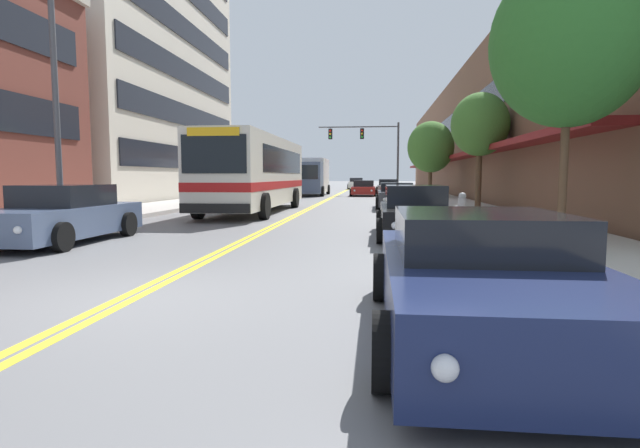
{
  "coord_description": "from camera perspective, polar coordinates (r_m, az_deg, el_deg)",
  "views": [
    {
      "loc": [
        3.22,
        -6.07,
        1.6
      ],
      "look_at": [
        0.44,
        19.2,
        -0.84
      ],
      "focal_mm": 28.0,
      "sensor_mm": 36.0,
      "label": 1
    }
  ],
  "objects": [
    {
      "name": "city_bus",
      "position": [
        22.72,
        -7.32,
        6.06
      ],
      "size": [
        2.83,
        11.68,
        3.27
      ],
      "color": "silver",
      "rests_on": "ground_plane"
    },
    {
      "name": "box_truck",
      "position": [
        42.05,
        -1.03,
        5.48
      ],
      "size": [
        2.71,
        7.17,
        3.09
      ],
      "color": "#475675",
      "rests_on": "ground_plane"
    },
    {
      "name": "sidewalk_right",
      "position": [
        43.29,
        11.69,
        3.37
      ],
      "size": [
        3.59,
        106.0,
        0.17
      ],
      "color": "#B2ADA5",
      "rests_on": "ground_plane"
    },
    {
      "name": "car_red_moving_second",
      "position": [
        41.12,
        5.01,
        4.05
      ],
      "size": [
        2.15,
        4.59,
        1.26
      ],
      "color": "maroon",
      "rests_on": "ground_plane"
    },
    {
      "name": "office_tower_left",
      "position": [
        39.39,
        -23.85,
        21.34
      ],
      "size": [
        12.08,
        20.44,
        25.32
      ],
      "color": "beige",
      "rests_on": "ground_plane"
    },
    {
      "name": "car_slate_blue_parked_left_mid",
      "position": [
        13.6,
        -27.43,
        0.83
      ],
      "size": [
        2.14,
        4.74,
        1.4
      ],
      "color": "#475675",
      "rests_on": "ground_plane"
    },
    {
      "name": "car_silver_parked_right_end",
      "position": [
        43.63,
        7.78,
        4.16
      ],
      "size": [
        2.09,
        4.87,
        1.34
      ],
      "color": "#B7B7BC",
      "rests_on": "ground_plane"
    },
    {
      "name": "fire_hydrant",
      "position": [
        16.26,
        15.92,
        1.85
      ],
      "size": [
        0.34,
        0.26,
        0.93
      ],
      "color": "#B7B7BC",
      "rests_on": "sidewalk_right"
    },
    {
      "name": "traffic_signal_mast",
      "position": [
        44.55,
        5.72,
        9.2
      ],
      "size": [
        7.08,
        0.38,
        6.27
      ],
      "color": "#47474C",
      "rests_on": "ground_plane"
    },
    {
      "name": "storefront_row_right",
      "position": [
        44.34,
        19.69,
        9.18
      ],
      "size": [
        9.1,
        68.0,
        9.41
      ],
      "color": "brown",
      "rests_on": "ground_plane"
    },
    {
      "name": "car_black_parked_right_mid",
      "position": [
        13.46,
        10.75,
        1.21
      ],
      "size": [
        2.01,
        4.81,
        1.36
      ],
      "color": "black",
      "rests_on": "ground_plane"
    },
    {
      "name": "street_tree_right_far",
      "position": [
        36.13,
        12.54,
        8.58
      ],
      "size": [
        3.23,
        3.23,
        5.25
      ],
      "color": "brown",
      "rests_on": "sidewalk_right"
    },
    {
      "name": "ground_plane",
      "position": [
        43.22,
        2.0,
        3.36
      ],
      "size": [
        240.0,
        240.0,
        0.0
      ],
      "primitive_type": "plane",
      "color": "slate"
    },
    {
      "name": "car_navy_parked_right_foreground",
      "position": [
        5.25,
        17.88,
        -5.95
      ],
      "size": [
        2.14,
        4.58,
        1.24
      ],
      "color": "#19234C",
      "rests_on": "ground_plane"
    },
    {
      "name": "street_tree_right_near",
      "position": [
        11.94,
        26.61,
        18.12
      ],
      "size": [
        3.15,
        3.15,
        5.9
      ],
      "color": "brown",
      "rests_on": "sidewalk_right"
    },
    {
      "name": "car_dark_grey_parked_right_far",
      "position": [
        25.04,
        8.69,
        3.15
      ],
      "size": [
        2.02,
        4.78,
        1.27
      ],
      "color": "#38383D",
      "rests_on": "ground_plane"
    },
    {
      "name": "sidewalk_left",
      "position": [
        44.36,
        -7.46,
        3.48
      ],
      "size": [
        3.59,
        106.0,
        0.17
      ],
      "color": "#B2ADA5",
      "rests_on": "ground_plane"
    },
    {
      "name": "car_charcoal_parked_left_near",
      "position": [
        33.51,
        -6.72,
        3.81
      ],
      "size": [
        2.1,
        4.83,
        1.34
      ],
      "color": "#232328",
      "rests_on": "ground_plane"
    },
    {
      "name": "street_lamp_left_near",
      "position": [
        15.35,
        -26.71,
        15.4
      ],
      "size": [
        2.76,
        0.28,
        7.22
      ],
      "color": "#47474C",
      "rests_on": "ground_plane"
    },
    {
      "name": "car_white_moving_lead",
      "position": [
        62.15,
        4.17,
        4.6
      ],
      "size": [
        2.07,
        4.29,
        1.39
      ],
      "color": "white",
      "rests_on": "ground_plane"
    },
    {
      "name": "centre_line",
      "position": [
        43.22,
        2.0,
        3.36
      ],
      "size": [
        0.34,
        106.0,
        0.01
      ],
      "color": "yellow",
      "rests_on": "ground_plane"
    },
    {
      "name": "street_tree_right_mid",
      "position": [
        24.4,
        17.83,
        10.72
      ],
      "size": [
        2.62,
        2.62,
        5.24
      ],
      "color": "brown",
      "rests_on": "sidewalk_right"
    }
  ]
}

